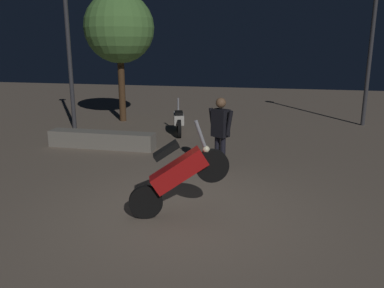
{
  "coord_description": "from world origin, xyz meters",
  "views": [
    {
      "loc": [
        1.51,
        -6.08,
        2.81
      ],
      "look_at": [
        -0.02,
        0.85,
        1.0
      ],
      "focal_mm": 36.96,
      "sensor_mm": 36.0,
      "label": 1
    }
  ],
  "objects_px": {
    "motorcycle_white_parked_left": "(179,120)",
    "streetlamp_near": "(67,22)",
    "motorcycle_red_foreground": "(179,174)",
    "person_rider_beside": "(220,128)",
    "streetlamp_far": "(372,39)"
  },
  "relations": [
    {
      "from": "motorcycle_white_parked_left",
      "to": "streetlamp_near",
      "type": "relative_size",
      "value": 0.29
    },
    {
      "from": "motorcycle_red_foreground",
      "to": "person_rider_beside",
      "type": "height_order",
      "value": "person_rider_beside"
    },
    {
      "from": "motorcycle_red_foreground",
      "to": "streetlamp_far",
      "type": "xyz_separation_m",
      "value": [
        4.48,
        8.79,
        2.2
      ]
    },
    {
      "from": "motorcycle_white_parked_left",
      "to": "streetlamp_near",
      "type": "xyz_separation_m",
      "value": [
        -3.68,
        0.05,
        3.04
      ]
    },
    {
      "from": "motorcycle_red_foreground",
      "to": "streetlamp_near",
      "type": "distance_m",
      "value": 8.48
    },
    {
      "from": "streetlamp_near",
      "to": "streetlamp_far",
      "type": "height_order",
      "value": "streetlamp_near"
    },
    {
      "from": "motorcycle_red_foreground",
      "to": "streetlamp_near",
      "type": "bearing_deg",
      "value": 110.74
    },
    {
      "from": "motorcycle_red_foreground",
      "to": "motorcycle_white_parked_left",
      "type": "bearing_deg",
      "value": 84.44
    },
    {
      "from": "motorcycle_white_parked_left",
      "to": "streetlamp_far",
      "type": "height_order",
      "value": "streetlamp_far"
    },
    {
      "from": "person_rider_beside",
      "to": "streetlamp_far",
      "type": "xyz_separation_m",
      "value": [
        4.17,
        6.29,
        1.94
      ]
    },
    {
      "from": "motorcycle_white_parked_left",
      "to": "streetlamp_near",
      "type": "height_order",
      "value": "streetlamp_near"
    },
    {
      "from": "person_rider_beside",
      "to": "streetlamp_far",
      "type": "bearing_deg",
      "value": -2.59
    },
    {
      "from": "motorcycle_white_parked_left",
      "to": "streetlamp_far",
      "type": "distance_m",
      "value": 7.08
    },
    {
      "from": "streetlamp_far",
      "to": "person_rider_beside",
      "type": "bearing_deg",
      "value": -123.51
    },
    {
      "from": "motorcycle_red_foreground",
      "to": "motorcycle_white_parked_left",
      "type": "height_order",
      "value": "motorcycle_red_foreground"
    }
  ]
}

